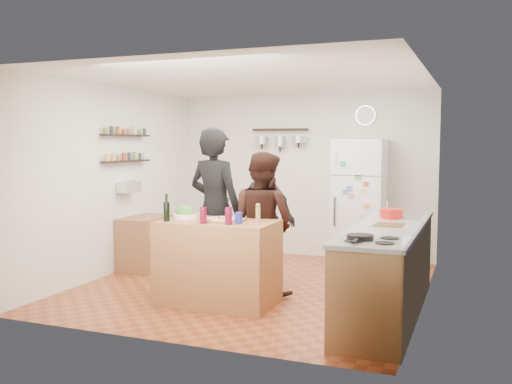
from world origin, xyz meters
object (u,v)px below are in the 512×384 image
at_px(pepper_mill, 258,215).
at_px(wall_clock, 366,115).
at_px(salad_bowl, 185,216).
at_px(red_bowl, 391,214).
at_px(wine_bottle, 167,212).
at_px(counter_run, 388,271).
at_px(person_center, 262,223).
at_px(person_left, 215,209).
at_px(person_back, 265,220).
at_px(prep_island, 218,262).
at_px(skillet, 360,237).
at_px(side_table, 147,243).
at_px(fridge, 360,202).
at_px(salt_canister, 239,218).

relative_size(pepper_mill, wall_clock, 0.54).
xyz_separation_m(salad_bowl, red_bowl, (2.15, 0.77, 0.04)).
relative_size(wine_bottle, counter_run, 0.08).
bearing_deg(counter_run, person_center, 169.41).
bearing_deg(person_center, salad_bowl, 54.26).
relative_size(wine_bottle, person_center, 0.13).
bearing_deg(person_left, person_back, -127.35).
xyz_separation_m(prep_island, skillet, (1.68, -0.68, 0.49)).
bearing_deg(prep_island, person_left, 117.90).
xyz_separation_m(person_left, person_back, (0.48, 0.43, -0.16)).
xyz_separation_m(person_center, counter_run, (1.47, -0.28, -0.37)).
bearing_deg(counter_run, prep_island, -170.93).
relative_size(wall_clock, side_table, 0.37).
xyz_separation_m(wall_clock, side_table, (-2.69, -1.72, -1.78)).
relative_size(pepper_mill, red_bowl, 0.64).
distance_m(wine_bottle, fridge, 3.20).
xyz_separation_m(counter_run, fridge, (-0.75, 2.30, 0.45)).
distance_m(salt_canister, counter_run, 1.62).
distance_m(prep_island, salad_bowl, 0.64).
bearing_deg(salt_canister, skillet, -22.06).
relative_size(prep_island, fridge, 0.69).
bearing_deg(person_back, person_left, 65.16).
xyz_separation_m(prep_island, wine_bottle, (-0.50, -0.22, 0.56)).
relative_size(wine_bottle, salt_canister, 1.70).
xyz_separation_m(person_center, wall_clock, (0.72, 2.35, 1.33)).
height_order(salad_bowl, person_left, person_left).
bearing_deg(wall_clock, person_back, -114.56).
relative_size(person_back, side_table, 2.00).
height_order(prep_island, red_bowl, red_bowl).
bearing_deg(salad_bowl, person_center, 35.01).
bearing_deg(salt_canister, pepper_mill, 48.58).
distance_m(red_bowl, side_table, 3.46).
relative_size(salt_canister, wall_clock, 0.40).
xyz_separation_m(salad_bowl, side_table, (-1.24, 1.15, -0.57)).
bearing_deg(wine_bottle, wall_clock, 64.00).
bearing_deg(red_bowl, pepper_mill, -148.91).
bearing_deg(salad_bowl, wall_clock, 63.17).
height_order(counter_run, fridge, fridge).
distance_m(wine_bottle, side_table, 1.94).
bearing_deg(salt_canister, fridge, 74.92).
bearing_deg(skillet, side_table, 150.70).
relative_size(skillet, fridge, 0.13).
distance_m(pepper_mill, salt_canister, 0.23).
distance_m(person_left, person_center, 0.64).
relative_size(salt_canister, person_left, 0.06).
height_order(person_left, skillet, person_left).
relative_size(person_left, side_table, 2.41).
relative_size(counter_run, skillet, 11.46).
bearing_deg(person_back, wine_bottle, 85.04).
bearing_deg(prep_island, side_table, 144.26).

